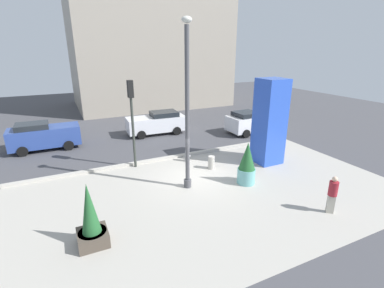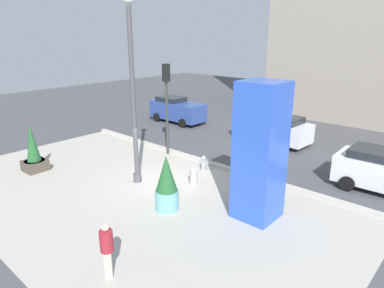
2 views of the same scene
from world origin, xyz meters
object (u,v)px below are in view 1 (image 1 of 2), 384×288
traffic_light_far_side (132,110)px  car_curb_west (157,123)px  car_intersection (44,136)px  pedestrian_by_curb (332,193)px  potted_plant_curbside (247,164)px  concrete_bollard (211,163)px  car_far_lane (251,122)px  lamp_post (187,112)px  art_pillar_blue (269,122)px  potted_plant_mid_plaza (91,221)px  fire_hydrant (187,155)px

traffic_light_far_side → car_curb_west: traffic_light_far_side is taller
car_intersection → pedestrian_by_curb: bearing=-52.0°
potted_plant_curbside → concrete_bollard: (-0.70, 2.30, -0.64)m
traffic_light_far_side → car_intersection: traffic_light_far_side is taller
traffic_light_far_side → car_far_lane: size_ratio=1.25×
concrete_bollard → car_far_lane: car_far_lane is taller
lamp_post → pedestrian_by_curb: lamp_post is taller
potted_plant_curbside → car_intersection: (-9.10, 9.92, -0.07)m
concrete_bollard → car_intersection: (-8.41, 7.62, 0.57)m
lamp_post → pedestrian_by_curb: bearing=-46.6°
car_far_lane → pedestrian_by_curb: bearing=-110.5°
potted_plant_curbside → car_far_lane: size_ratio=0.55×
car_intersection → pedestrian_by_curb: size_ratio=2.65×
lamp_post → potted_plant_curbside: bearing=-17.6°
traffic_light_far_side → car_curb_west: size_ratio=1.07×
car_far_lane → pedestrian_by_curb: (-4.06, -10.86, 0.01)m
lamp_post → art_pillar_blue: lamp_post is taller
potted_plant_curbside → art_pillar_blue: bearing=33.1°
art_pillar_blue → potted_plant_mid_plaza: bearing=-162.0°
lamp_post → potted_plant_curbside: lamp_post is taller
fire_hydrant → concrete_bollard: size_ratio=1.00×
potted_plant_curbside → car_curb_west: (-1.19, 10.12, -0.14)m
art_pillar_blue → car_intersection: (-11.88, 8.12, -1.50)m
concrete_bollard → car_curb_west: bearing=93.6°
pedestrian_by_curb → car_curb_west: bearing=101.1°
fire_hydrant → concrete_bollard: 1.77m
potted_plant_mid_plaza → car_intersection: bearing=97.8°
art_pillar_blue → car_intersection: bearing=145.7°
lamp_post → art_pillar_blue: size_ratio=1.57×
art_pillar_blue → traffic_light_far_side: 7.74m
concrete_bollard → fire_hydrant: bearing=115.7°
lamp_post → traffic_light_far_side: (-1.65, 3.52, -0.48)m
concrete_bollard → traffic_light_far_side: size_ratio=0.15×
fire_hydrant → car_intersection: 9.75m
traffic_light_far_side → car_curb_west: bearing=60.1°
potted_plant_curbside → potted_plant_mid_plaza: (-7.54, -1.54, -0.09)m
car_intersection → car_curb_west: bearing=1.4°
art_pillar_blue → car_curb_west: size_ratio=1.07×
concrete_bollard → car_curb_west: car_curb_west is taller
art_pillar_blue → car_curb_west: art_pillar_blue is taller
potted_plant_mid_plaza → concrete_bollard: size_ratio=3.12×
art_pillar_blue → fire_hydrant: bearing=153.7°
car_intersection → potted_plant_curbside: bearing=-47.5°
fire_hydrant → car_far_lane: size_ratio=0.19×
potted_plant_mid_plaza → fire_hydrant: (6.07, 5.44, -0.56)m
lamp_post → traffic_light_far_side: lamp_post is taller
traffic_light_far_side → lamp_post: bearing=-64.9°
potted_plant_mid_plaza → car_intersection: (-1.57, 11.46, 0.01)m
potted_plant_mid_plaza → car_far_lane: 15.75m
art_pillar_blue → traffic_light_far_side: (-7.24, 2.61, 0.83)m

